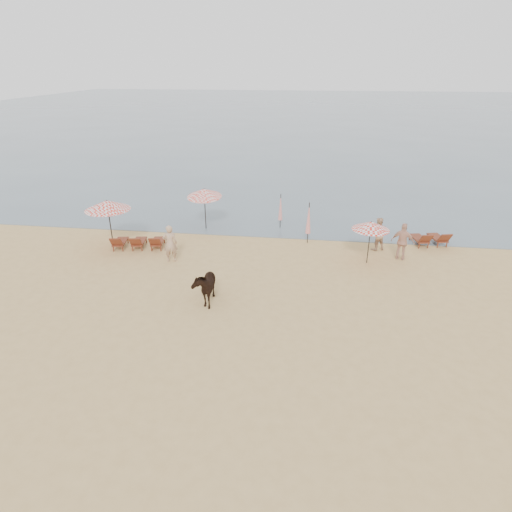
# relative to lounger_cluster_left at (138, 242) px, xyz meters

# --- Properties ---
(ground) EXTENTS (120.00, 120.00, 0.00)m
(ground) POSITION_rel_lounger_cluster_left_xyz_m (6.69, -7.54, -0.40)
(ground) COLOR tan
(ground) RESTS_ON ground
(sea) EXTENTS (160.00, 140.00, 0.06)m
(sea) POSITION_rel_lounger_cluster_left_xyz_m (6.69, 72.46, -0.40)
(sea) COLOR #51606B
(sea) RESTS_ON ground
(lounger_cluster_left) EXTENTS (2.80, 1.91, 0.57)m
(lounger_cluster_left) POSITION_rel_lounger_cluster_left_xyz_m (0.00, 0.00, 0.00)
(lounger_cluster_left) COLOR maroon
(lounger_cluster_left) RESTS_ON ground
(lounger_cluster_right) EXTENTS (1.99, 1.94, 0.60)m
(lounger_cluster_right) POSITION_rel_lounger_cluster_left_xyz_m (15.58, 2.53, 0.02)
(lounger_cluster_right) COLOR maroon
(lounger_cluster_right) RESTS_ON ground
(umbrella_open_left_a) EXTENTS (2.33, 2.33, 2.66)m
(umbrella_open_left_a) POSITION_rel_lounger_cluster_left_xyz_m (-1.41, -0.04, 1.99)
(umbrella_open_left_a) COLOR black
(umbrella_open_left_a) RESTS_ON ground
(umbrella_open_left_b) EXTENTS (2.02, 2.06, 2.58)m
(umbrella_open_left_b) POSITION_rel_lounger_cluster_left_xyz_m (2.87, 3.39, 1.83)
(umbrella_open_left_b) COLOR black
(umbrella_open_left_b) RESTS_ON ground
(umbrella_open_right) EXTENTS (1.80, 1.80, 2.20)m
(umbrella_open_right) POSITION_rel_lounger_cluster_left_xyz_m (11.96, -0.22, 1.58)
(umbrella_open_right) COLOR black
(umbrella_open_right) RESTS_ON ground
(umbrella_closed_left) EXTENTS (0.28, 0.28, 2.32)m
(umbrella_closed_left) POSITION_rel_lounger_cluster_left_xyz_m (8.96, 2.02, 1.03)
(umbrella_closed_left) COLOR black
(umbrella_closed_left) RESTS_ON ground
(umbrella_closed_right) EXTENTS (0.26, 0.26, 2.12)m
(umbrella_closed_right) POSITION_rel_lounger_cluster_left_xyz_m (7.27, 4.14, 0.91)
(umbrella_closed_right) COLOR black
(umbrella_closed_right) RESTS_ON ground
(cow) EXTENTS (1.04, 1.91, 1.54)m
(cow) POSITION_rel_lounger_cluster_left_xyz_m (4.88, -4.97, 0.37)
(cow) COLOR black
(cow) RESTS_ON ground
(beachgoer_left) EXTENTS (0.79, 0.62, 1.90)m
(beachgoer_left) POSITION_rel_lounger_cluster_left_xyz_m (2.23, -1.28, 0.56)
(beachgoer_left) COLOR tan
(beachgoer_left) RESTS_ON ground
(beachgoer_right_a) EXTENTS (1.06, 0.95, 1.79)m
(beachgoer_right_a) POSITION_rel_lounger_cluster_left_xyz_m (12.60, 1.55, 0.50)
(beachgoer_right_a) COLOR tan
(beachgoer_right_a) RESTS_ON ground
(beachgoer_right_b) EXTENTS (1.21, 0.79, 1.92)m
(beachgoer_right_b) POSITION_rel_lounger_cluster_left_xyz_m (13.69, 0.45, 0.56)
(beachgoer_right_b) COLOR tan
(beachgoer_right_b) RESTS_ON ground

